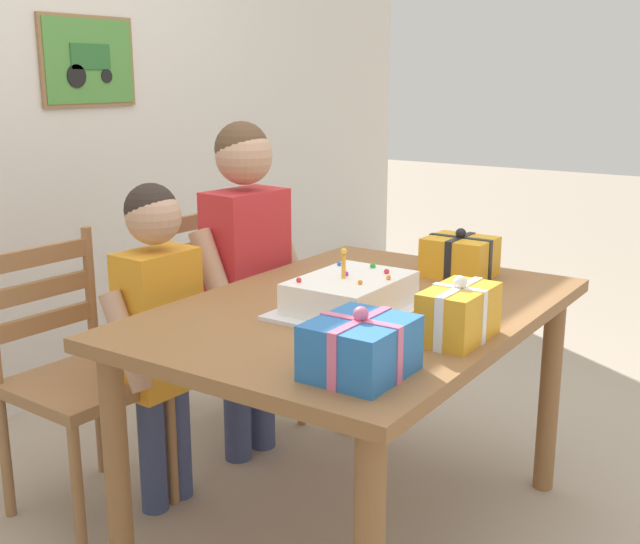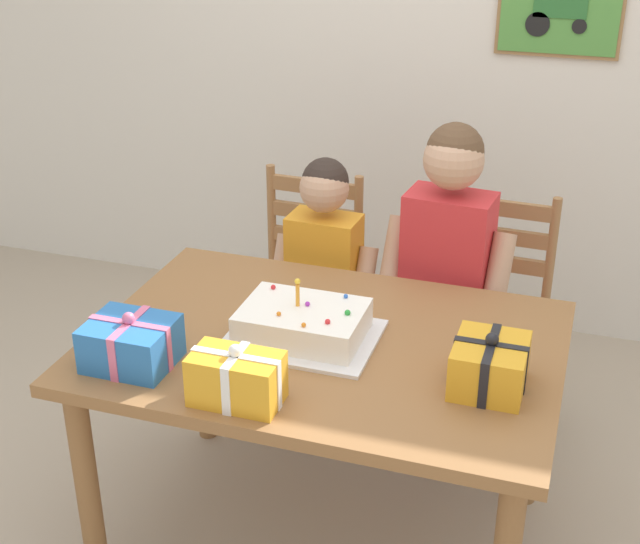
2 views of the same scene
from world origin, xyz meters
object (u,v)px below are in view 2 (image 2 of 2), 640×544
object	(u,v)px
gift_box_corner_small	(236,378)
chair_right	(489,315)
gift_box_red_large	(490,365)
child_older	(447,262)
dining_table	(325,369)
gift_box_beside_cake	(131,343)
child_younger	(324,271)
birthday_cake	(303,324)
chair_left	(301,288)

from	to	relation	value
gift_box_corner_small	chair_right	xyz separation A→B (m)	(0.51, 1.23, -0.36)
gift_box_red_large	chair_right	size ratio (longest dim) A/B	0.24
chair_right	child_older	xyz separation A→B (m)	(-0.14, -0.22, 0.30)
chair_right	dining_table	bearing A→B (deg)	-114.15
gift_box_beside_cake	chair_right	bearing A→B (deg)	53.07
chair_right	child_younger	distance (m)	0.66
dining_table	child_younger	distance (m)	0.66
birthday_cake	gift_box_corner_small	xyz separation A→B (m)	(-0.06, -0.36, 0.02)
dining_table	child_younger	bearing A→B (deg)	108.38
gift_box_red_large	child_younger	world-z (taller)	child_younger
child_older	child_younger	size ratio (longest dim) A/B	1.15
birthday_cake	gift_box_red_large	xyz separation A→B (m)	(0.56, -0.09, 0.02)
gift_box_corner_small	birthday_cake	bearing A→B (deg)	81.19
gift_box_beside_cake	chair_right	size ratio (longest dim) A/B	0.26
gift_box_red_large	chair_right	distance (m)	1.02
chair_right	gift_box_corner_small	bearing A→B (deg)	-112.37
child_younger	birthday_cake	bearing A→B (deg)	-77.51
child_younger	gift_box_corner_small	bearing A→B (deg)	-85.14
chair_right	child_younger	bearing A→B (deg)	-159.35
gift_box_corner_small	gift_box_beside_cake	bearing A→B (deg)	167.09
gift_box_corner_small	child_younger	distance (m)	1.02
birthday_cake	gift_box_red_large	world-z (taller)	birthday_cake
chair_right	child_older	bearing A→B (deg)	-121.93
gift_box_corner_small	dining_table	bearing A→B (deg)	71.84
gift_box_beside_cake	chair_left	distance (m)	1.20
gift_box_corner_small	chair_left	xyz separation A→B (m)	(-0.25, 1.23, -0.36)
gift_box_red_large	chair_right	xyz separation A→B (m)	(-0.11, 0.95, -0.36)
birthday_cake	child_younger	world-z (taller)	child_younger
dining_table	chair_left	size ratio (longest dim) A/B	1.51
birthday_cake	child_older	xyz separation A→B (m)	(0.31, 0.64, -0.03)
gift_box_red_large	chair_right	world-z (taller)	gift_box_red_large
dining_table	chair_left	world-z (taller)	chair_left
birthday_cake	chair_left	size ratio (longest dim) A/B	0.48
dining_table	gift_box_red_large	xyz separation A→B (m)	(0.50, -0.10, 0.17)
gift_box_beside_cake	child_older	world-z (taller)	child_older
chair_right	gift_box_beside_cake	bearing A→B (deg)	-126.93
gift_box_corner_small	chair_right	size ratio (longest dim) A/B	0.27
chair_right	child_older	size ratio (longest dim) A/B	0.72
dining_table	chair_left	bearing A→B (deg)	113.94
dining_table	gift_box_red_large	size ratio (longest dim) A/B	6.19
child_older	child_younger	world-z (taller)	child_older
gift_box_corner_small	chair_left	size ratio (longest dim) A/B	0.27
dining_table	gift_box_beside_cake	distance (m)	0.59
gift_box_corner_small	child_older	xyz separation A→B (m)	(0.37, 1.00, -0.06)
gift_box_beside_cake	gift_box_corner_small	bearing A→B (deg)	-12.91
chair_right	child_older	world-z (taller)	child_older
dining_table	gift_box_corner_small	bearing A→B (deg)	-108.16
gift_box_red_large	chair_left	bearing A→B (deg)	132.57
child_younger	gift_box_beside_cake	bearing A→B (deg)	-106.34
dining_table	gift_box_beside_cake	size ratio (longest dim) A/B	5.69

